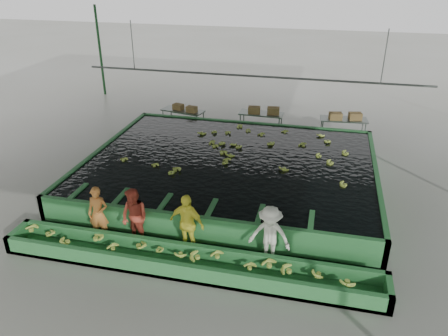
% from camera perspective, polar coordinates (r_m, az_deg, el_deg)
% --- Properties ---
extents(ground, '(80.00, 80.00, 0.00)m').
position_cam_1_polar(ground, '(14.48, -0.46, -4.41)').
color(ground, gray).
rests_on(ground, ground).
extents(shed_roof, '(20.00, 22.00, 0.04)m').
position_cam_1_polar(shed_roof, '(12.72, -0.55, 15.46)').
color(shed_roof, gray).
rests_on(shed_roof, shed_posts).
extents(shed_posts, '(20.00, 22.00, 5.00)m').
position_cam_1_polar(shed_posts, '(13.40, -0.50, 4.88)').
color(shed_posts, '#1B4822').
rests_on(shed_posts, ground).
extents(flotation_tank, '(10.00, 8.00, 0.90)m').
position_cam_1_polar(flotation_tank, '(15.55, 0.86, -0.27)').
color(flotation_tank, '#2A6F35').
rests_on(flotation_tank, ground).
extents(tank_water, '(9.70, 7.70, 0.00)m').
position_cam_1_polar(tank_water, '(15.38, 0.87, 1.07)').
color(tank_water, black).
rests_on(tank_water, flotation_tank).
extents(sorting_trough, '(10.00, 1.00, 0.50)m').
position_cam_1_polar(sorting_trough, '(11.47, -4.91, -12.11)').
color(sorting_trough, '#2A6F35').
rests_on(sorting_trough, ground).
extents(cableway_rail, '(0.08, 0.08, 14.00)m').
position_cam_1_polar(cableway_rail, '(17.93, 3.44, 11.92)').
color(cableway_rail, '#59605B').
rests_on(cableway_rail, shed_roof).
extents(rail_hanger_left, '(0.04, 0.04, 2.00)m').
position_cam_1_polar(rail_hanger_left, '(19.22, -11.87, 15.42)').
color(rail_hanger_left, '#59605B').
rests_on(rail_hanger_left, shed_roof).
extents(rail_hanger_right, '(0.04, 0.04, 2.00)m').
position_cam_1_polar(rail_hanger_right, '(17.56, 20.26, 13.48)').
color(rail_hanger_right, '#59605B').
rests_on(rail_hanger_right, shed_roof).
extents(worker_a, '(0.63, 0.45, 1.62)m').
position_cam_1_polar(worker_a, '(12.79, -16.09, -5.74)').
color(worker_a, '#C77732').
rests_on(worker_a, ground).
extents(worker_b, '(0.99, 0.88, 1.69)m').
position_cam_1_polar(worker_b, '(12.30, -11.59, -6.33)').
color(worker_b, '#AD3D2A').
rests_on(worker_b, ground).
extents(worker_c, '(1.09, 0.63, 1.74)m').
position_cam_1_polar(worker_c, '(11.79, -4.90, -7.24)').
color(worker_c, '#FCF540').
rests_on(worker_c, ground).
extents(worker_d, '(1.14, 0.71, 1.68)m').
position_cam_1_polar(worker_d, '(11.39, 5.98, -8.79)').
color(worker_d, silver).
rests_on(worker_d, ground).
extents(packing_table_left, '(2.11, 1.20, 0.90)m').
position_cam_1_polar(packing_table_left, '(20.69, -5.34, 6.38)').
color(packing_table_left, '#59605B').
rests_on(packing_table_left, ground).
extents(packing_table_mid, '(2.02, 0.88, 0.91)m').
position_cam_1_polar(packing_table_mid, '(20.25, 4.84, 5.97)').
color(packing_table_mid, '#59605B').
rests_on(packing_table_mid, ground).
extents(packing_table_right, '(2.08, 0.99, 0.92)m').
position_cam_1_polar(packing_table_right, '(20.11, 15.23, 5.01)').
color(packing_table_right, '#59605B').
rests_on(packing_table_right, ground).
extents(box_stack_left, '(1.25, 0.66, 0.26)m').
position_cam_1_polar(box_stack_left, '(20.42, -5.12, 7.47)').
color(box_stack_left, brown).
rests_on(box_stack_left, packing_table_left).
extents(box_stack_mid, '(1.44, 0.55, 0.30)m').
position_cam_1_polar(box_stack_mid, '(20.02, 5.19, 7.10)').
color(box_stack_mid, brown).
rests_on(box_stack_mid, packing_table_mid).
extents(box_stack_right, '(1.44, 0.68, 0.30)m').
position_cam_1_polar(box_stack_right, '(19.87, 15.52, 6.15)').
color(box_stack_right, brown).
rests_on(box_stack_right, packing_table_right).
extents(floating_bananas, '(8.26, 5.63, 0.11)m').
position_cam_1_polar(floating_bananas, '(16.10, 1.50, 2.22)').
color(floating_bananas, '#A0B93F').
rests_on(floating_bananas, tank_water).
extents(trough_bananas, '(9.03, 0.60, 0.12)m').
position_cam_1_polar(trough_bananas, '(11.38, -4.93, -11.52)').
color(trough_bananas, '#A0B93F').
rests_on(trough_bananas, sorting_trough).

